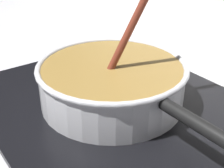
{
  "coord_description": "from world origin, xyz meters",
  "views": [
    {
      "loc": [
        0.43,
        -0.15,
        0.35
      ],
      "look_at": [
        -0.01,
        0.17,
        0.05
      ],
      "focal_mm": 49.77,
      "sensor_mm": 36.0,
      "label": 1
    }
  ],
  "objects": [
    {
      "name": "ground",
      "position": [
        0.0,
        0.0,
        -0.02
      ],
      "size": [
        2.4,
        1.6,
        0.04
      ],
      "primitive_type": "cube",
      "color": "#B7B7BC"
    },
    {
      "name": "hob_plate",
      "position": [
        -0.01,
        0.17,
        0.01
      ],
      "size": [
        0.56,
        0.48,
        0.01
      ],
      "primitive_type": "cube",
      "color": "black",
      "rests_on": "ground"
    },
    {
      "name": "burner_ring",
      "position": [
        -0.01,
        0.17,
        0.02
      ],
      "size": [
        0.16,
        0.16,
        0.01
      ],
      "primitive_type": "torus",
      "color": "#592D0C",
      "rests_on": "hob_plate"
    },
    {
      "name": "spare_burner",
      "position": [
        -0.2,
        0.17,
        0.01
      ],
      "size": [
        0.15,
        0.15,
        0.01
      ],
      "primitive_type": "cylinder",
      "color": "#262628",
      "rests_on": "hob_plate"
    },
    {
      "name": "cooking_pan",
      "position": [
        -0.01,
        0.17,
        0.06
      ],
      "size": [
        0.44,
        0.3,
        0.33
      ],
      "color": "silver",
      "rests_on": "hob_plate"
    }
  ]
}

